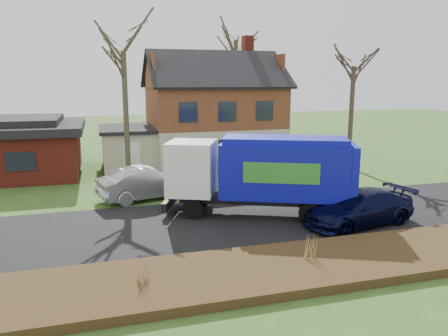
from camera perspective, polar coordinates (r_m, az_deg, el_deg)
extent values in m
plane|color=#2F4D19|center=(19.27, 3.39, -6.83)|extent=(120.00, 120.00, 0.00)
cube|color=black|center=(19.27, 3.39, -6.80)|extent=(80.00, 7.00, 0.02)
cube|color=black|center=(14.66, 10.45, -12.44)|extent=(80.00, 3.50, 0.30)
cube|color=#BFB599|center=(32.62, -1.45, 3.20)|extent=(9.00, 7.50, 2.70)
cube|color=#563218|center=(32.34, -1.47, 8.03)|extent=(9.00, 7.50, 2.80)
cube|color=maroon|center=(34.19, 3.10, 15.52)|extent=(0.70, 0.90, 1.60)
cube|color=#BFB599|center=(31.16, -12.32, 2.46)|extent=(3.50, 5.50, 2.60)
cube|color=black|center=(30.98, -12.43, 5.05)|extent=(3.90, 5.90, 0.24)
cube|color=maroon|center=(31.15, -26.72, 1.67)|extent=(9.00, 7.50, 2.80)
cube|color=black|center=(30.94, -27.00, 4.68)|extent=(9.80, 8.20, 0.50)
cube|color=black|center=(30.90, -27.07, 5.51)|extent=(7.00, 6.00, 0.40)
cylinder|color=black|center=(19.33, -4.07, -5.35)|extent=(0.97, 0.65, 0.92)
cylinder|color=black|center=(21.08, -3.06, -3.90)|extent=(0.97, 0.65, 0.92)
cylinder|color=black|center=(19.00, 11.11, -5.84)|extent=(0.97, 0.65, 0.92)
cylinder|color=black|center=(20.78, 10.81, -4.32)|extent=(0.97, 0.65, 0.92)
cylinder|color=black|center=(19.11, 14.57, -5.90)|extent=(0.97, 0.65, 0.92)
cylinder|color=black|center=(20.88, 13.97, -4.39)|extent=(0.97, 0.65, 0.92)
cube|color=black|center=(19.77, 5.32, -4.10)|extent=(7.41, 4.03, 0.31)
cube|color=white|center=(19.85, -4.23, 0.06)|extent=(2.75, 2.85, 2.39)
cube|color=black|center=(20.04, -6.96, 0.50)|extent=(0.85, 1.81, 0.80)
cube|color=black|center=(20.47, -7.08, -4.37)|extent=(1.09, 2.12, 0.40)
cube|color=#0D0F9D|center=(19.44, 7.88, -0.26)|extent=(6.00, 4.26, 2.39)
cube|color=#0D0F9D|center=(19.22, 7.99, 3.62)|extent=(5.65, 3.91, 0.27)
cube|color=#0D0F9D|center=(19.69, 16.27, -0.73)|extent=(1.19, 2.19, 2.57)
cube|color=#2F802A|center=(18.32, 7.48, -0.69)|extent=(2.94, 1.31, 0.89)
cube|color=#2F802A|center=(20.53, 7.50, 0.62)|extent=(2.94, 1.31, 0.89)
imported|color=#9FA1A7|center=(22.79, -9.83, -1.91)|extent=(5.36, 3.11, 1.67)
imported|color=black|center=(19.35, 17.24, -4.99)|extent=(5.34, 2.94, 1.47)
cylinder|color=#463D2A|center=(26.74, -12.67, 6.47)|extent=(0.32, 0.32, 7.68)
cylinder|color=#413227|center=(31.29, 16.25, 6.30)|extent=(0.32, 0.32, 6.93)
cylinder|color=#443B28|center=(39.90, 1.51, 9.61)|extent=(0.36, 0.36, 9.49)
cone|color=#AE7F4C|center=(13.10, -10.81, -12.64)|extent=(0.04, 0.04, 0.88)
cone|color=#AE7F4C|center=(13.09, -11.47, -12.68)|extent=(0.04, 0.04, 0.88)
cone|color=#AE7F4C|center=(13.11, -10.15, -12.59)|extent=(0.04, 0.04, 0.88)
cone|color=#AE7F4C|center=(13.20, -10.86, -12.43)|extent=(0.04, 0.04, 0.88)
cone|color=#AE7F4C|center=(12.99, -10.76, -12.85)|extent=(0.04, 0.04, 0.88)
cone|color=#A38647|center=(14.66, 11.31, -10.04)|extent=(0.04, 0.04, 0.85)
cone|color=#A38647|center=(14.60, 10.83, -10.11)|extent=(0.04, 0.04, 0.85)
cone|color=#A38647|center=(14.72, 11.78, -9.97)|extent=(0.04, 0.04, 0.85)
cone|color=#A38647|center=(14.75, 11.11, -9.89)|extent=(0.04, 0.04, 0.85)
cone|color=#A38647|center=(14.57, 11.50, -10.18)|extent=(0.04, 0.04, 0.85)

